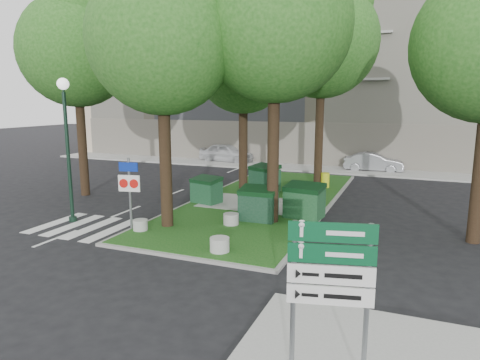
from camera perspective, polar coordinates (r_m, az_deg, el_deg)
The scene contains 24 objects.
ground at distance 13.71m, azimuth -9.72°, elevation -9.90°, with size 120.00×120.00×0.00m, color black.
median_island at distance 20.47m, azimuth 3.29°, elevation -2.74°, with size 6.00×16.00×0.12m, color #164614.
median_kerb at distance 20.47m, azimuth 3.29°, elevation -2.76°, with size 6.30×16.30×0.10m, color gray.
building_sidewalk at distance 30.54m, azimuth 8.74°, elevation 1.57°, with size 42.00×3.00×0.12m, color #999993.
zebra_crossing at distance 16.98m, azimuth -17.94°, elevation -6.22°, with size 5.00×3.00×0.01m, color silver.
apartment_building at distance 37.66m, azimuth 11.82°, elevation 15.26°, with size 41.00×12.00×16.00m, color #C2B092.
tree_median_near_left at distance 15.99m, azimuth -10.07°, elevation 19.61°, with size 5.20×5.20×10.53m.
tree_median_near_right at distance 16.48m, azimuth 5.10°, elevation 21.81°, with size 5.60×5.60×11.46m.
tree_median_mid at distance 21.52m, azimuth 0.72°, elevation 16.47°, with size 4.80×4.80×9.99m.
tree_median_far at distance 23.67m, azimuth 11.21°, elevation 19.01°, with size 5.80×5.80×11.93m.
tree_street_left at distance 22.99m, azimuth -20.84°, elevation 17.12°, with size 5.40×5.40×11.00m.
dumpster_a at distance 19.72m, azimuth -4.50°, elevation -1.34°, with size 1.51×1.24×1.22m.
dumpster_b at distance 22.38m, azimuth 3.30°, elevation 0.29°, with size 1.78×1.56×1.38m.
dumpster_c at distance 16.81m, azimuth 2.47°, elevation -3.20°, with size 1.47×1.05×1.34m.
dumpster_d at distance 17.35m, azimuth 8.56°, elevation -2.78°, with size 1.64×1.26×1.40m.
bollard_left at distance 16.01m, azimuth -13.14°, elevation -5.85°, with size 0.53×0.53×0.38m, color #A3A49E.
bollard_right at distance 13.48m, azimuth -2.73°, elevation -8.58°, with size 0.61×0.61×0.44m, color #AAAAA5.
bollard_mid at distance 16.29m, azimuth -1.20°, elevation -5.22°, with size 0.58×0.58×0.42m, color #999894.
litter_bin at distance 23.59m, azimuth 11.28°, elevation -0.01°, with size 0.46×0.46×0.80m, color #CAD118.
street_lamp at distance 17.84m, azimuth -22.12°, elevation 5.81°, with size 0.45×0.45×5.60m.
traffic_sign_pole at distance 15.99m, azimuth -14.51°, elevation -0.60°, with size 0.81×0.21×2.74m.
directional_sign at distance 7.15m, azimuth 11.98°, elevation -12.68°, with size 1.36×0.37×2.77m.
car_white at distance 33.44m, azimuth -1.80°, elevation 3.64°, with size 1.75×4.35×1.48m, color silver.
car_silver at distance 30.37m, azimuth 17.38°, elevation 2.27°, with size 1.35×3.89×1.28m, color #929499.
Camera 1 is at (6.85, -10.89, 4.75)m, focal length 32.00 mm.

